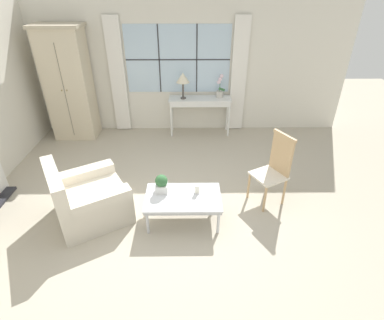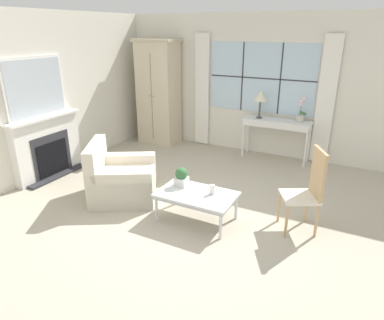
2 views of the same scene
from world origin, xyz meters
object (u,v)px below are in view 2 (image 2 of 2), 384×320
object	(u,v)px
side_chair_wooden	(309,187)
potted_plant_small	(181,177)
pillar_candle	(212,190)
armchair_upholstered	(121,180)
coffee_table	(197,196)
fireplace	(46,140)
table_lamp	(261,97)
armoire	(159,92)
console_table	(277,125)
potted_orchid	(301,112)

from	to	relation	value
side_chair_wooden	potted_plant_small	size ratio (longest dim) A/B	4.08
potted_plant_small	pillar_candle	distance (m)	0.50
armchair_upholstered	side_chair_wooden	bearing A→B (deg)	8.03
coffee_table	pillar_candle	xyz separation A→B (m)	(0.20, 0.08, 0.10)
side_chair_wooden	potted_plant_small	xyz separation A→B (m)	(-1.67, -0.34, -0.07)
fireplace	table_lamp	world-z (taller)	fireplace
fireplace	armoire	xyz separation A→B (m)	(0.67, 2.61, 0.48)
table_lamp	side_chair_wooden	size ratio (longest dim) A/B	0.49
console_table	potted_plant_small	bearing A→B (deg)	-102.84
armchair_upholstered	coffee_table	distance (m)	1.36
table_lamp	coffee_table	world-z (taller)	table_lamp
coffee_table	side_chair_wooden	bearing A→B (deg)	18.66
fireplace	pillar_candle	xyz separation A→B (m)	(3.24, -0.09, -0.20)
console_table	potted_orchid	xyz separation A→B (m)	(0.42, 0.06, 0.28)
potted_plant_small	console_table	bearing A→B (deg)	77.16
potted_orchid	armchair_upholstered	distance (m)	3.60
armoire	coffee_table	world-z (taller)	armoire
side_chair_wooden	armoire	bearing A→B (deg)	148.17
console_table	potted_plant_small	xyz separation A→B (m)	(-0.62, -2.74, -0.18)
armchair_upholstered	pillar_candle	bearing A→B (deg)	0.03
armchair_upholstered	fireplace	bearing A→B (deg)	176.92
coffee_table	fireplace	bearing A→B (deg)	176.83
coffee_table	armchair_upholstered	bearing A→B (deg)	176.72
armchair_upholstered	pillar_candle	xyz separation A→B (m)	(1.55, 0.00, 0.18)
table_lamp	potted_plant_small	size ratio (longest dim) A/B	2.00
table_lamp	coffee_table	size ratio (longest dim) A/B	0.52
armoire	pillar_candle	distance (m)	3.79
armchair_upholstered	potted_plant_small	distance (m)	1.09
potted_orchid	armoire	bearing A→B (deg)	-177.65
fireplace	potted_plant_small	size ratio (longest dim) A/B	7.60
potted_plant_small	pillar_candle	xyz separation A→B (m)	(0.50, -0.04, -0.07)
fireplace	potted_plant_small	world-z (taller)	fireplace
table_lamp	side_chair_wooden	bearing A→B (deg)	-59.40
armoire	console_table	size ratio (longest dim) A/B	1.72
pillar_candle	potted_plant_small	bearing A→B (deg)	175.42
armoire	table_lamp	size ratio (longest dim) A/B	4.18
table_lamp	pillar_candle	distance (m)	2.87
fireplace	armoire	bearing A→B (deg)	75.56
fireplace	table_lamp	distance (m)	4.06
armoire	potted_orchid	xyz separation A→B (m)	(3.12, 0.13, -0.15)
table_lamp	potted_orchid	distance (m)	0.82
fireplace	potted_plant_small	bearing A→B (deg)	-1.05
coffee_table	potted_orchid	bearing A→B (deg)	75.65
console_table	table_lamp	distance (m)	0.64
coffee_table	armoire	bearing A→B (deg)	130.43
armoire	table_lamp	distance (m)	2.34
console_table	pillar_candle	size ratio (longest dim) A/B	9.05
console_table	side_chair_wooden	distance (m)	2.61
side_chair_wooden	potted_plant_small	world-z (taller)	side_chair_wooden
potted_orchid	table_lamp	bearing A→B (deg)	-174.04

